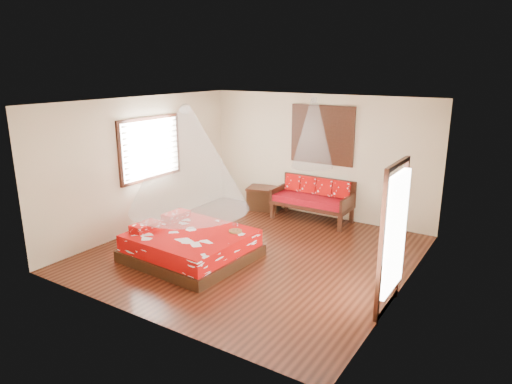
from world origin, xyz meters
TOP-DOWN VIEW (x-y plane):
  - room at (0.00, 0.00)m, footprint 5.54×5.54m
  - bed at (-0.83, -0.80)m, footprint 2.14×1.95m
  - daybed at (0.10, 2.38)m, footprint 1.78×0.79m
  - storage_chest at (-1.24, 2.45)m, footprint 0.92×0.77m
  - shutter_panel at (0.10, 2.72)m, footprint 1.52×0.06m
  - window_left at (-2.71, 0.20)m, footprint 0.10×1.74m
  - glazed_door at (2.72, -0.60)m, footprint 0.08×1.02m
  - wine_tray at (-0.15, -0.34)m, footprint 0.24×0.24m
  - mosquito_net_main at (-0.82, -0.80)m, footprint 2.12×2.12m
  - mosquito_net_daybed at (0.10, 2.25)m, footprint 0.90×0.90m

SIDE VIEW (x-z plane):
  - bed at x=-0.83m, z-range -0.07..0.57m
  - storage_chest at x=-1.24m, z-range 0.00..0.55m
  - daybed at x=0.10m, z-range 0.05..0.99m
  - wine_tray at x=-0.15m, z-range 0.45..0.65m
  - glazed_door at x=2.72m, z-range -0.01..2.15m
  - room at x=0.00m, z-range -0.02..2.82m
  - window_left at x=-2.71m, z-range 1.03..2.37m
  - mosquito_net_main at x=-0.82m, z-range 0.95..2.75m
  - shutter_panel at x=0.10m, z-range 1.24..2.56m
  - mosquito_net_daybed at x=0.10m, z-range 1.25..2.75m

